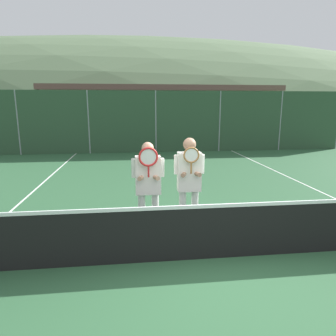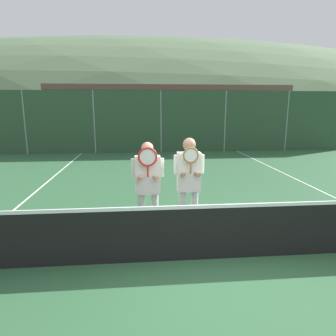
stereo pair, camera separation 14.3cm
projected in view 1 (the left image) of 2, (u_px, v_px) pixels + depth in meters
ground_plane at (211, 258)px, 4.78m from camera, size 120.00×120.00×0.00m
hill_distant at (138, 118)px, 56.08m from camera, size 127.38×70.77×24.77m
clubhouse_building at (162, 112)px, 22.26m from camera, size 16.32×5.50×3.69m
fence_back at (156, 122)px, 15.16m from camera, size 20.05×0.06×3.09m
tennis_net at (212, 231)px, 4.69m from camera, size 10.83×0.09×1.01m
court_line_left_sideline at (16, 206)px, 7.23m from camera, size 0.05×16.00×0.01m
court_line_right_sideline at (326, 194)px, 8.16m from camera, size 0.05×16.00×0.01m
player_leftmost at (148, 182)px, 5.30m from camera, size 0.58×0.34×1.77m
player_center_left at (189, 179)px, 5.37m from camera, size 0.55×0.34×1.84m
car_far_left at (40, 132)px, 17.06m from camera, size 4.43×2.06×1.67m
car_left_of_center at (126, 131)px, 17.67m from camera, size 4.01×1.97×1.68m
car_center at (207, 131)px, 17.97m from camera, size 4.16×2.03×1.69m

